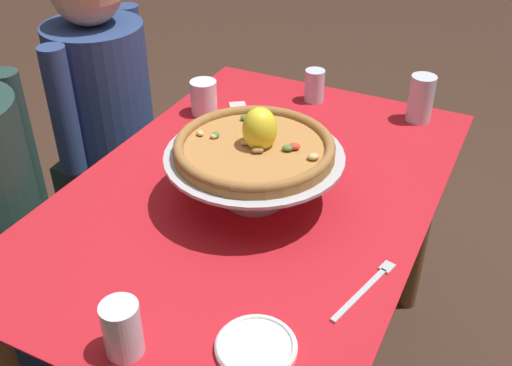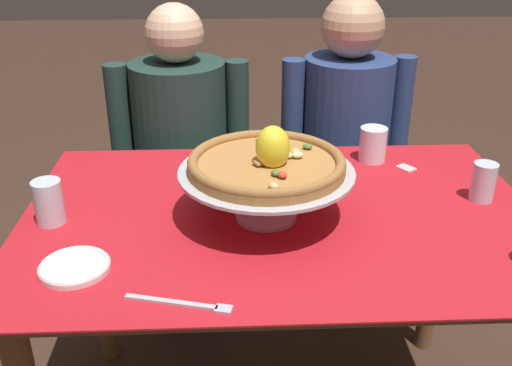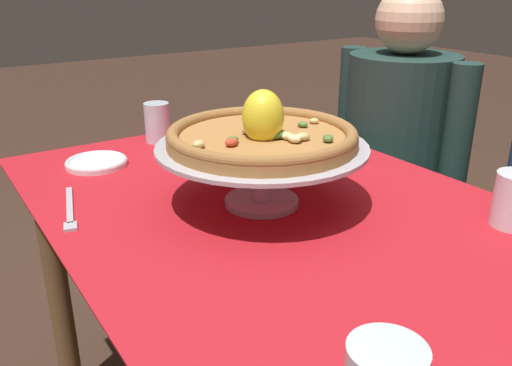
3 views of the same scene
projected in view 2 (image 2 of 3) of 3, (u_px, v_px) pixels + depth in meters
dining_table at (280, 250)px, 1.48m from camera, size 1.27×0.85×0.74m
pizza_stand at (266, 180)px, 1.37m from camera, size 0.42×0.42×0.13m
pizza at (267, 162)px, 1.35m from camera, size 0.37×0.37×0.11m
water_glass_side_right at (483, 184)px, 1.48m from camera, size 0.06×0.06×0.10m
water_glass_side_left at (49, 205)px, 1.37m from camera, size 0.07×0.07×0.11m
water_glass_back_right at (373, 146)px, 1.71m from camera, size 0.08×0.08×0.10m
side_plate at (75, 266)px, 1.21m from camera, size 0.15×0.15×0.02m
dinner_fork at (184, 304)px, 1.10m from camera, size 0.21×0.07×0.01m
sugar_packet at (406, 168)px, 1.67m from camera, size 0.06×0.06×0.00m
diner_left at (183, 174)px, 2.10m from camera, size 0.48×0.35×1.15m
diner_right at (343, 164)px, 2.16m from camera, size 0.47×0.34×1.17m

